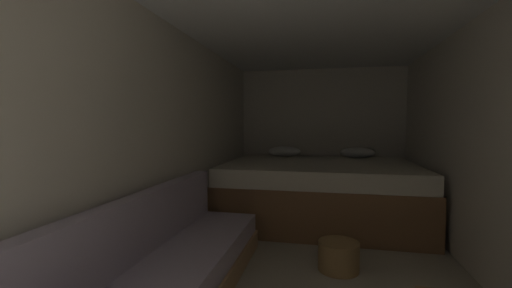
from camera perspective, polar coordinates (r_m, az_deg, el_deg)
ground_plane at (r=2.79m, az=10.24°, el=-22.70°), size 7.32×7.32×0.00m
wall_back at (r=5.19m, az=11.32°, el=1.38°), size 2.59×0.05×2.09m
wall_left at (r=2.84m, az=-16.02°, el=-0.33°), size 0.05×5.32×2.09m
wall_right at (r=2.78m, az=37.64°, el=-1.00°), size 0.05×5.32×2.09m
ceiling_slab at (r=2.66m, az=10.77°, el=22.94°), size 2.59×5.32×0.05m
bed at (r=4.29m, az=11.03°, el=-8.05°), size 2.37×1.83×0.89m
sofa_left at (r=2.26m, az=-17.66°, el=-22.71°), size 0.64×2.73×0.75m
wicker_basket at (r=2.96m, az=14.36°, el=-18.57°), size 0.34×0.34×0.24m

